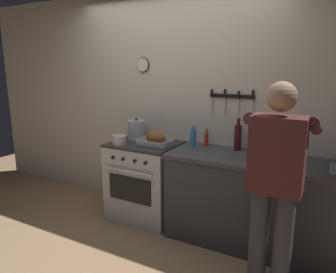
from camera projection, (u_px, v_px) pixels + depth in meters
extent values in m
plane|color=#937251|center=(108.00, 266.00, 2.85)|extent=(8.00, 8.00, 0.00)
cube|color=beige|center=(177.00, 105.00, 3.71)|extent=(6.00, 0.10, 2.60)
cube|color=black|center=(232.00, 96.00, 3.31)|extent=(0.48, 0.02, 0.04)
cube|color=silver|center=(211.00, 106.00, 3.43)|extent=(0.02, 0.00, 0.18)
cube|color=black|center=(212.00, 93.00, 3.40)|extent=(0.02, 0.02, 0.08)
cube|color=silver|center=(224.00, 106.00, 3.36)|extent=(0.02, 0.00, 0.17)
cube|color=black|center=(225.00, 93.00, 3.33)|extent=(0.02, 0.02, 0.09)
cube|color=silver|center=(238.00, 106.00, 3.29)|extent=(0.01, 0.00, 0.16)
cube|color=black|center=(238.00, 95.00, 3.27)|extent=(0.02, 0.02, 0.08)
cube|color=silver|center=(252.00, 109.00, 3.23)|extent=(0.02, 0.00, 0.19)
cube|color=black|center=(253.00, 95.00, 3.20)|extent=(0.02, 0.02, 0.09)
cylinder|color=white|center=(143.00, 65.00, 3.75)|extent=(0.16, 0.02, 0.16)
torus|color=black|center=(143.00, 65.00, 3.75)|extent=(0.17, 0.02, 0.17)
cube|color=#38383D|center=(271.00, 207.00, 3.04)|extent=(2.00, 0.62, 0.86)
cube|color=#3D3D42|center=(274.00, 163.00, 2.94)|extent=(2.03, 0.65, 0.04)
cube|color=#BCBCC1|center=(145.00, 181.00, 3.70)|extent=(0.76, 0.62, 0.87)
cube|color=black|center=(130.00, 189.00, 3.43)|extent=(0.53, 0.01, 0.28)
cube|color=#2D2D2D|center=(145.00, 144.00, 3.60)|extent=(0.76, 0.62, 0.03)
cylinder|color=black|center=(113.00, 157.00, 3.45)|extent=(0.04, 0.02, 0.04)
cylinder|color=black|center=(123.00, 159.00, 3.39)|extent=(0.04, 0.02, 0.04)
cylinder|color=black|center=(135.00, 161.00, 3.32)|extent=(0.04, 0.02, 0.04)
cylinder|color=black|center=(145.00, 163.00, 3.25)|extent=(0.04, 0.02, 0.04)
cylinder|color=silver|center=(128.00, 172.00, 3.36)|extent=(0.61, 0.02, 0.02)
cylinder|color=#383842|center=(258.00, 241.00, 2.47)|extent=(0.14, 0.14, 0.86)
cylinder|color=#383842|center=(282.00, 247.00, 2.38)|extent=(0.14, 0.14, 0.86)
cube|color=#4C2323|center=(277.00, 155.00, 2.27)|extent=(0.38, 0.22, 0.56)
sphere|color=#9E755B|center=(282.00, 97.00, 2.17)|extent=(0.21, 0.21, 0.21)
cylinder|color=#4C2323|center=(257.00, 122.00, 2.53)|extent=(0.09, 0.55, 0.22)
cylinder|color=#4C2323|center=(315.00, 127.00, 2.34)|extent=(0.09, 0.55, 0.22)
cube|color=#B7B7BC|center=(156.00, 145.00, 3.49)|extent=(0.34, 0.25, 0.01)
cube|color=#B7B7BC|center=(150.00, 144.00, 3.37)|extent=(0.34, 0.01, 0.05)
cube|color=#B7B7BC|center=(161.00, 139.00, 3.59)|extent=(0.34, 0.01, 0.05)
cube|color=#B7B7BC|center=(143.00, 140.00, 3.56)|extent=(0.01, 0.25, 0.05)
cube|color=#B7B7BC|center=(169.00, 143.00, 3.40)|extent=(0.01, 0.25, 0.05)
ellipsoid|color=brown|center=(156.00, 137.00, 3.47)|extent=(0.22, 0.16, 0.15)
cylinder|color=#B7B7BC|center=(137.00, 130.00, 3.75)|extent=(0.21, 0.21, 0.21)
cylinder|color=#B2B2B7|center=(136.00, 121.00, 3.73)|extent=(0.21, 0.21, 0.01)
sphere|color=black|center=(136.00, 119.00, 3.73)|extent=(0.03, 0.03, 0.03)
cylinder|color=#B7B7BC|center=(119.00, 140.00, 3.50)|extent=(0.16, 0.16, 0.10)
cube|color=tan|center=(277.00, 164.00, 2.81)|extent=(0.36, 0.24, 0.02)
cylinder|color=#47141E|center=(238.00, 138.00, 3.27)|extent=(0.08, 0.08, 0.26)
cylinder|color=#47141E|center=(238.00, 123.00, 3.24)|extent=(0.03, 0.03, 0.06)
cylinder|color=maroon|center=(239.00, 119.00, 3.23)|extent=(0.04, 0.04, 0.01)
cylinder|color=gold|center=(281.00, 145.00, 3.04)|extent=(0.07, 0.07, 0.22)
cylinder|color=gold|center=(282.00, 132.00, 3.01)|extent=(0.03, 0.03, 0.05)
cylinder|color=black|center=(282.00, 129.00, 3.01)|extent=(0.03, 0.03, 0.01)
cylinder|color=red|center=(206.00, 139.00, 3.45)|extent=(0.05, 0.05, 0.14)
cylinder|color=red|center=(207.00, 132.00, 3.43)|extent=(0.02, 0.02, 0.03)
cylinder|color=#197219|center=(207.00, 129.00, 3.43)|extent=(0.02, 0.02, 0.01)
cylinder|color=#338CCC|center=(193.00, 138.00, 3.41)|extent=(0.07, 0.07, 0.19)
cylinder|color=#338CCC|center=(193.00, 127.00, 3.38)|extent=(0.03, 0.03, 0.04)
cylinder|color=white|center=(193.00, 125.00, 3.37)|extent=(0.03, 0.03, 0.01)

